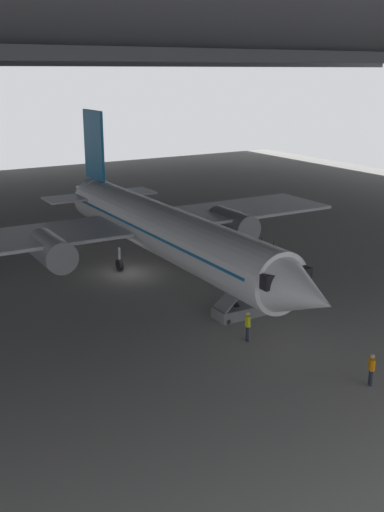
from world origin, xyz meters
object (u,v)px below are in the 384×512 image
boarding_stairs (244,304)px  crew_worker_near_nose (371,368)px  airplane_main (160,229)px  crew_worker_by_stairs (248,324)px

boarding_stairs → crew_worker_near_nose: boarding_stairs is taller
airplane_main → crew_worker_by_stairs: 13.51m
airplane_main → boarding_stairs: bearing=-87.5°
crew_worker_near_nose → boarding_stairs: bearing=89.9°
boarding_stairs → crew_worker_near_nose: size_ratio=2.79×
boarding_stairs → crew_worker_near_nose: (-0.02, -10.43, 0.21)m
airplane_main → boarding_stairs: airplane_main is taller
airplane_main → crew_worker_near_nose: airplane_main is taller
airplane_main → crew_worker_near_nose: 20.58m
boarding_stairs → crew_worker_near_nose: 10.44m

